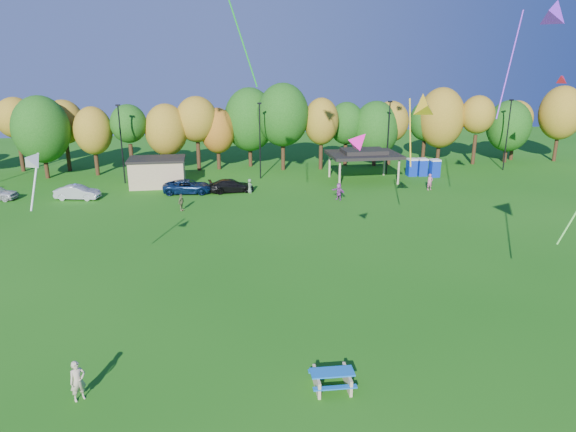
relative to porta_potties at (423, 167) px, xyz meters
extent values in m
plane|color=#19600F|center=(-22.05, -38.19, -1.10)|extent=(160.00, 160.00, 0.00)
cylinder|color=black|center=(-50.08, 10.74, 0.96)|extent=(0.50, 0.50, 4.12)
ellipsoid|color=olive|center=(-50.08, 10.74, 5.76)|extent=(4.78, 4.78, 5.18)
cylinder|color=black|center=(-45.80, 6.01, 0.68)|extent=(0.50, 0.50, 3.56)
ellipsoid|color=#144C0F|center=(-45.80, 6.01, 4.84)|extent=(6.62, 6.62, 8.00)
cylinder|color=black|center=(-44.17, 10.06, 0.80)|extent=(0.50, 0.50, 3.79)
ellipsoid|color=olive|center=(-44.17, 10.06, 5.22)|extent=(4.94, 4.94, 5.58)
cylinder|color=black|center=(-40.06, 6.82, 0.57)|extent=(0.50, 0.50, 3.34)
ellipsoid|color=olive|center=(-40.06, 6.82, 4.47)|extent=(4.61, 4.61, 5.88)
cylinder|color=black|center=(-35.77, 6.66, 0.81)|extent=(0.50, 0.50, 3.82)
ellipsoid|color=#144C0F|center=(-35.77, 6.66, 5.26)|extent=(4.43, 4.43, 4.73)
cylinder|color=black|center=(-31.35, 7.31, 0.53)|extent=(0.50, 0.50, 3.25)
ellipsoid|color=olive|center=(-31.35, 7.31, 4.32)|extent=(5.33, 5.33, 6.53)
cylinder|color=black|center=(-27.50, 7.88, 0.88)|extent=(0.50, 0.50, 3.96)
ellipsoid|color=olive|center=(-27.50, 7.88, 5.51)|extent=(5.31, 5.31, 5.82)
cylinder|color=black|center=(-24.90, 8.15, 0.43)|extent=(0.50, 0.50, 3.05)
ellipsoid|color=#995914|center=(-24.90, 8.15, 3.98)|extent=(4.54, 4.54, 5.87)
cylinder|color=black|center=(-20.63, 9.34, 0.79)|extent=(0.50, 0.50, 3.77)
ellipsoid|color=#144C0F|center=(-20.63, 9.34, 5.19)|extent=(6.69, 6.69, 8.35)
cylinder|color=black|center=(-16.59, 6.35, 1.04)|extent=(0.50, 0.50, 4.28)
ellipsoid|color=#144C0F|center=(-16.59, 6.35, 6.04)|extent=(6.64, 6.64, 8.01)
cylinder|color=black|center=(-11.63, 6.02, 0.78)|extent=(0.50, 0.50, 3.76)
ellipsoid|color=olive|center=(-11.63, 6.02, 5.17)|extent=(4.49, 4.49, 6.02)
cylinder|color=black|center=(-7.76, 8.06, 0.62)|extent=(0.50, 0.50, 3.43)
ellipsoid|color=#144C0F|center=(-7.76, 8.06, 4.62)|extent=(4.77, 4.77, 5.63)
cylinder|color=black|center=(-3.94, 7.21, 0.38)|extent=(0.50, 0.50, 2.95)
ellipsoid|color=#144C0F|center=(-3.94, 7.21, 3.83)|extent=(6.14, 6.14, 7.54)
cylinder|color=black|center=(-1.66, 7.67, 0.66)|extent=(0.50, 0.50, 3.52)
ellipsoid|color=olive|center=(-1.66, 7.67, 4.77)|extent=(4.78, 4.78, 5.53)
cylinder|color=black|center=(4.01, 9.33, 0.60)|extent=(0.50, 0.50, 3.39)
ellipsoid|color=#144C0F|center=(4.01, 9.33, 4.55)|extent=(4.54, 4.54, 5.46)
cylinder|color=black|center=(5.65, 8.04, 0.76)|extent=(0.50, 0.50, 3.72)
ellipsoid|color=olive|center=(5.65, 8.04, 5.10)|extent=(6.32, 6.32, 8.24)
cylinder|color=black|center=(9.94, 6.08, 0.93)|extent=(0.50, 0.50, 4.06)
ellipsoid|color=olive|center=(9.94, 6.08, 5.67)|extent=(4.50, 4.50, 5.13)
cylinder|color=black|center=(15.02, 6.62, 0.43)|extent=(0.50, 0.50, 3.05)
ellipsoid|color=#144C0F|center=(15.02, 6.62, 3.99)|extent=(5.97, 5.97, 7.05)
cylinder|color=black|center=(16.94, 8.16, 0.68)|extent=(0.50, 0.50, 3.55)
ellipsoid|color=olive|center=(16.94, 8.16, 4.83)|extent=(4.60, 4.60, 4.99)
cylinder|color=black|center=(22.46, 6.32, 0.94)|extent=(0.50, 0.50, 4.07)
ellipsoid|color=olive|center=(22.46, 6.32, 5.68)|extent=(5.83, 5.83, 7.42)
cylinder|color=black|center=(-36.05, 1.81, 3.40)|extent=(0.16, 0.16, 9.00)
cube|color=black|center=(-36.05, 1.81, 7.90)|extent=(0.50, 0.25, 0.18)
cylinder|color=black|center=(-20.05, 1.81, 3.40)|extent=(0.16, 0.16, 9.00)
cube|color=black|center=(-20.05, 1.81, 7.90)|extent=(0.50, 0.25, 0.18)
cylinder|color=black|center=(-4.05, 1.81, 3.40)|extent=(0.16, 0.16, 9.00)
cube|color=black|center=(-4.05, 1.81, 7.90)|extent=(0.50, 0.25, 0.18)
cylinder|color=black|center=(11.95, 1.81, 3.40)|extent=(0.16, 0.16, 9.00)
cube|color=black|center=(11.95, 1.81, 7.90)|extent=(0.50, 0.25, 0.18)
cube|color=tan|center=(-32.05, -0.19, 0.40)|extent=(6.00, 4.00, 3.00)
cube|color=black|center=(-32.05, -0.19, 2.03)|extent=(6.30, 4.30, 0.25)
cylinder|color=tan|center=(-11.55, -3.69, 0.40)|extent=(0.24, 0.24, 3.00)
cylinder|color=tan|center=(-4.55, -3.69, 0.40)|extent=(0.24, 0.24, 3.00)
cylinder|color=tan|center=(-11.55, 1.31, 0.40)|extent=(0.24, 0.24, 3.00)
cylinder|color=tan|center=(-4.55, 1.31, 0.40)|extent=(0.24, 0.24, 3.00)
cube|color=black|center=(-8.05, -1.19, 2.05)|extent=(8.20, 6.20, 0.35)
cube|color=black|center=(-8.05, -1.19, 2.45)|extent=(5.00, 3.50, 0.45)
cube|color=#0C2AA6|center=(-1.30, 0.34, -0.10)|extent=(1.10, 1.10, 2.00)
cube|color=silver|center=(-1.30, 0.34, 0.99)|extent=(1.15, 1.15, 0.18)
cube|color=#0C2AA6|center=(0.00, 0.22, -0.10)|extent=(1.10, 1.10, 2.00)
cube|color=silver|center=(0.00, 0.22, 0.99)|extent=(1.15, 1.15, 0.18)
cube|color=#0C2AA6|center=(1.30, -0.57, -0.10)|extent=(1.10, 1.10, 2.00)
cube|color=silver|center=(1.30, -0.57, 0.99)|extent=(1.15, 1.15, 0.18)
cube|color=tan|center=(-21.90, -40.08, -0.71)|extent=(0.18, 1.56, 0.77)
cube|color=tan|center=(-20.51, -40.13, -0.71)|extent=(0.18, 1.56, 0.77)
cube|color=blue|center=(-21.20, -40.10, -0.29)|extent=(1.95, 0.87, 0.06)
cube|color=blue|center=(-21.23, -40.77, -0.63)|extent=(1.93, 0.33, 0.05)
cube|color=blue|center=(-21.18, -39.44, -0.63)|extent=(1.93, 0.33, 0.05)
imported|color=#BCA88D|center=(-32.13, -39.23, -0.17)|extent=(0.81, 0.73, 1.85)
imported|color=#B0AFB5|center=(-39.84, -4.88, -0.36)|extent=(4.70, 2.43, 1.48)
imported|color=#0B2045|center=(-28.55, -4.12, -0.36)|extent=(5.51, 2.90, 1.48)
imported|color=black|center=(-23.89, -4.32, -0.39)|extent=(5.07, 2.49, 1.42)
imported|color=#C85E87|center=(-2.02, -6.80, -0.18)|extent=(0.74, 0.56, 1.83)
imported|color=olive|center=(-29.00, -10.79, -0.27)|extent=(0.79, 1.05, 1.66)
imported|color=#983F99|center=(-13.07, -9.28, -0.21)|extent=(1.38, 1.66, 1.78)
imported|color=#5353B7|center=(-40.13, -4.27, -0.33)|extent=(1.06, 0.70, 1.53)
imported|color=#5B7C55|center=(-21.92, -5.02, -0.32)|extent=(0.56, 0.80, 1.55)
cone|color=#8C2BE9|center=(-2.56, -25.12, 16.13)|extent=(3.04, 2.95, 2.40)
cylinder|color=#8C2BE9|center=(-4.42, -23.60, 12.53)|extent=(2.26, 1.86, 7.55)
cone|color=silver|center=(-34.64, -32.71, 8.28)|extent=(1.32, 1.44, 1.19)
cylinder|color=silver|center=(-35.05, -31.91, 6.93)|extent=(0.59, 1.05, 2.85)
cone|color=#F90D99|center=(-18.60, -34.23, 9.04)|extent=(1.38, 1.08, 1.29)
cone|color=yellow|center=(-11.43, -25.22, 10.08)|extent=(1.92, 2.37, 2.11)
cylinder|color=yellow|center=(-11.66, -23.74, 7.83)|extent=(0.38, 1.80, 4.73)
cylinder|color=green|center=(-23.88, -24.86, 14.45)|extent=(2.29, 1.16, 6.61)
cone|color=red|center=(8.69, -11.51, 11.06)|extent=(1.84, 1.83, 1.50)
camera|label=1|loc=(-26.16, -59.19, 13.01)|focal=32.00mm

